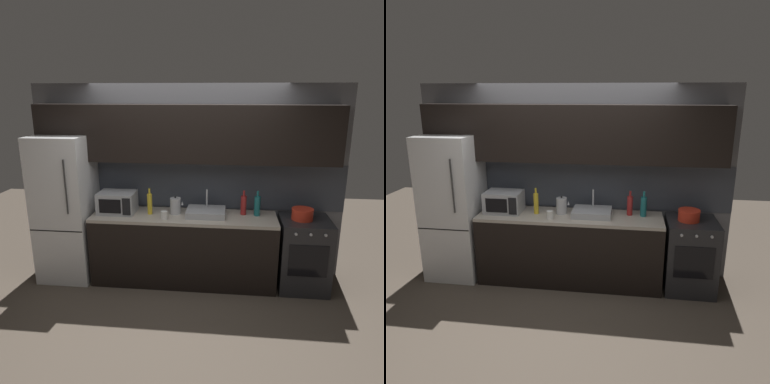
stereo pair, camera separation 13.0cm
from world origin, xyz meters
TOP-DOWN VIEW (x-y plane):
  - ground_plane at (0.00, 0.00)m, footprint 10.00×10.00m
  - back_wall at (0.00, 1.20)m, footprint 4.05×0.44m
  - counter_run at (0.00, 0.90)m, footprint 2.31×0.60m
  - refrigerator at (-1.54, 0.90)m, footprint 0.68×0.69m
  - oven_range at (1.50, 0.90)m, footprint 0.60×0.62m
  - microwave at (-0.86, 0.92)m, footprint 0.46×0.35m
  - sink_basin at (0.28, 0.93)m, footprint 0.48×0.38m
  - kettle at (-0.11, 0.95)m, footprint 0.17×0.13m
  - wine_bottle_teal at (0.91, 0.99)m, footprint 0.08×0.08m
  - wine_bottle_red at (0.74, 1.01)m, footprint 0.07×0.07m
  - wine_bottle_yellow at (-0.43, 0.91)m, footprint 0.06×0.06m
  - mug_white at (-0.22, 0.74)m, footprint 0.08×0.08m
  - cooking_pot at (1.45, 0.90)m, footprint 0.26×0.26m

SIDE VIEW (x-z plane):
  - ground_plane at x=0.00m, z-range 0.00..0.00m
  - counter_run at x=0.00m, z-range 0.00..0.90m
  - oven_range at x=1.50m, z-range 0.00..0.90m
  - refrigerator at x=-1.54m, z-range 0.00..1.88m
  - sink_basin at x=0.28m, z-range 0.79..1.09m
  - mug_white at x=-0.22m, z-range 0.90..1.00m
  - cooking_pot at x=1.45m, z-range 0.90..1.04m
  - kettle at x=-0.11m, z-range 0.89..1.12m
  - wine_bottle_red at x=0.74m, z-range 0.87..1.18m
  - wine_bottle_teal at x=0.91m, z-range 0.87..1.19m
  - microwave at x=-0.86m, z-range 0.90..1.17m
  - wine_bottle_yellow at x=-0.43m, z-range 0.87..1.20m
  - back_wall at x=0.00m, z-range 0.30..2.80m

